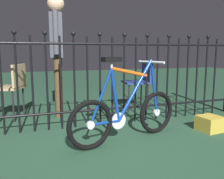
{
  "coord_description": "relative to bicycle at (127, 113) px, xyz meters",
  "views": [
    {
      "loc": [
        -0.75,
        -2.3,
        0.97
      ],
      "look_at": [
        0.11,
        0.2,
        0.55
      ],
      "focal_mm": 38.27,
      "sensor_mm": 36.0,
      "label": 1
    }
  ],
  "objects": [
    {
      "name": "chair_navy",
      "position": [
        0.79,
        1.33,
        0.2
      ],
      "size": [
        0.45,
        0.45,
        0.83
      ],
      "color": "black",
      "rests_on": "ground"
    },
    {
      "name": "display_crate",
      "position": [
        1.1,
        -0.03,
        -0.22
      ],
      "size": [
        0.29,
        0.29,
        0.18
      ],
      "primitive_type": "cube",
      "rotation": [
        0.0,
        0.0,
        0.12
      ],
      "color": "#B29933",
      "rests_on": "ground"
    },
    {
      "name": "iron_fence",
      "position": [
        -0.3,
        0.65,
        0.33
      ],
      "size": [
        4.57,
        0.07,
        1.28
      ],
      "color": "black",
      "rests_on": "ground"
    },
    {
      "name": "ground_plane",
      "position": [
        -0.22,
        -0.03,
        -0.31
      ],
      "size": [
        20.0,
        20.0,
        0.0
      ],
      "primitive_type": "plane",
      "color": "#234430"
    },
    {
      "name": "chair_tan",
      "position": [
        -1.24,
        1.34,
        0.19
      ],
      "size": [
        0.55,
        0.55,
        0.8
      ],
      "color": "black",
      "rests_on": "ground"
    },
    {
      "name": "bicycle",
      "position": [
        0.0,
        0.0,
        0.0
      ],
      "size": [
        1.37,
        0.49,
        0.92
      ],
      "color": "black",
      "rests_on": "ground"
    },
    {
      "name": "person_visitor",
      "position": [
        -0.57,
        1.29,
        0.76
      ],
      "size": [
        0.24,
        0.47,
        1.77
      ],
      "color": "#4C3823",
      "rests_on": "ground"
    }
  ]
}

